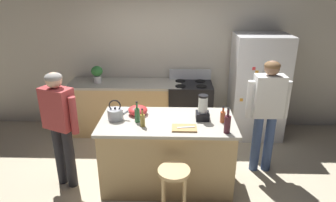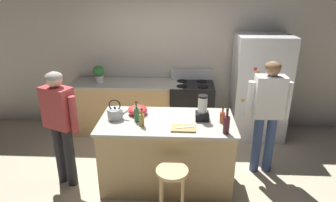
{
  "view_description": "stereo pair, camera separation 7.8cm",
  "coord_description": "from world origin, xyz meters",
  "px_view_note": "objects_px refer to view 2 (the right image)",
  "views": [
    {
      "loc": [
        0.11,
        -3.49,
        2.59
      ],
      "look_at": [
        0.0,
        0.3,
        1.1
      ],
      "focal_mm": 32.01,
      "sensor_mm": 36.0,
      "label": 1
    },
    {
      "loc": [
        0.19,
        -3.49,
        2.59
      ],
      "look_at": [
        0.0,
        0.3,
        1.1
      ],
      "focal_mm": 32.01,
      "sensor_mm": 36.0,
      "label": 2
    }
  ],
  "objects_px": {
    "person_by_island_left": "(60,119)",
    "potted_plant": "(99,73)",
    "cutting_board": "(183,128)",
    "person_by_sink_right": "(268,108)",
    "kitchen_island": "(167,152)",
    "bottle_wine": "(226,124)",
    "chef_knife": "(185,127)",
    "bottle_olive_oil": "(137,114)",
    "refrigerator": "(259,88)",
    "mixing_bowl": "(138,110)",
    "bar_stool": "(172,182)",
    "bottle_vinegar": "(142,120)",
    "blender_appliance": "(202,110)",
    "stove_range": "(191,108)",
    "tea_kettle": "(115,113)",
    "bottle_cooking_sauce": "(222,117)"
  },
  "relations": [
    {
      "from": "person_by_island_left",
      "to": "potted_plant",
      "type": "height_order",
      "value": "person_by_island_left"
    },
    {
      "from": "cutting_board",
      "to": "person_by_sink_right",
      "type": "bearing_deg",
      "value": 27.12
    },
    {
      "from": "kitchen_island",
      "to": "person_by_sink_right",
      "type": "relative_size",
      "value": 1.05
    },
    {
      "from": "bottle_wine",
      "to": "chef_knife",
      "type": "relative_size",
      "value": 1.44
    },
    {
      "from": "kitchen_island",
      "to": "bottle_olive_oil",
      "type": "height_order",
      "value": "bottle_olive_oil"
    },
    {
      "from": "person_by_sink_right",
      "to": "chef_knife",
      "type": "relative_size",
      "value": 7.55
    },
    {
      "from": "refrigerator",
      "to": "mixing_bowl",
      "type": "xyz_separation_m",
      "value": [
        -1.93,
        -1.32,
        0.1
      ]
    },
    {
      "from": "bar_stool",
      "to": "cutting_board",
      "type": "distance_m",
      "value": 0.65
    },
    {
      "from": "bottle_vinegar",
      "to": "bottle_wine",
      "type": "distance_m",
      "value": 1.02
    },
    {
      "from": "kitchen_island",
      "to": "bar_stool",
      "type": "xyz_separation_m",
      "value": [
        0.1,
        -0.71,
        0.05
      ]
    },
    {
      "from": "potted_plant",
      "to": "bottle_wine",
      "type": "xyz_separation_m",
      "value": [
        2.0,
        -1.87,
        -0.06
      ]
    },
    {
      "from": "kitchen_island",
      "to": "blender_appliance",
      "type": "xyz_separation_m",
      "value": [
        0.45,
        0.04,
        0.61
      ]
    },
    {
      "from": "bottle_olive_oil",
      "to": "blender_appliance",
      "type": "bearing_deg",
      "value": 6.66
    },
    {
      "from": "person_by_island_left",
      "to": "potted_plant",
      "type": "xyz_separation_m",
      "value": [
        0.09,
        1.62,
        0.15
      ]
    },
    {
      "from": "bottle_olive_oil",
      "to": "cutting_board",
      "type": "relative_size",
      "value": 0.92
    },
    {
      "from": "stove_range",
      "to": "bottle_olive_oil",
      "type": "bearing_deg",
      "value": -115.16
    },
    {
      "from": "person_by_sink_right",
      "to": "bottle_wine",
      "type": "relative_size",
      "value": 5.26
    },
    {
      "from": "refrigerator",
      "to": "bottle_olive_oil",
      "type": "xyz_separation_m",
      "value": [
        -1.91,
        -1.55,
        0.14
      ]
    },
    {
      "from": "tea_kettle",
      "to": "bottle_wine",
      "type": "bearing_deg",
      "value": -13.67
    },
    {
      "from": "chef_knife",
      "to": "cutting_board",
      "type": "bearing_deg",
      "value": 170.36
    },
    {
      "from": "bar_stool",
      "to": "refrigerator",
      "type": "bearing_deg",
      "value": 57.05
    },
    {
      "from": "bottle_vinegar",
      "to": "cutting_board",
      "type": "distance_m",
      "value": 0.52
    },
    {
      "from": "bar_stool",
      "to": "mixing_bowl",
      "type": "bearing_deg",
      "value": 119.33
    },
    {
      "from": "refrigerator",
      "to": "chef_knife",
      "type": "height_order",
      "value": "refrigerator"
    },
    {
      "from": "person_by_sink_right",
      "to": "blender_appliance",
      "type": "height_order",
      "value": "person_by_sink_right"
    },
    {
      "from": "potted_plant",
      "to": "cutting_board",
      "type": "relative_size",
      "value": 1.0
    },
    {
      "from": "bottle_vinegar",
      "to": "cutting_board",
      "type": "xyz_separation_m",
      "value": [
        0.51,
        -0.06,
        -0.08
      ]
    },
    {
      "from": "potted_plant",
      "to": "bottle_wine",
      "type": "distance_m",
      "value": 2.74
    },
    {
      "from": "cutting_board",
      "to": "refrigerator",
      "type": "bearing_deg",
      "value": 52.85
    },
    {
      "from": "bottle_olive_oil",
      "to": "tea_kettle",
      "type": "relative_size",
      "value": 1.0
    },
    {
      "from": "bottle_vinegar",
      "to": "mixing_bowl",
      "type": "bearing_deg",
      "value": 106.5
    },
    {
      "from": "stove_range",
      "to": "bar_stool",
      "type": "distance_m",
      "value": 2.25
    },
    {
      "from": "person_by_island_left",
      "to": "bottle_wine",
      "type": "distance_m",
      "value": 2.11
    },
    {
      "from": "stove_range",
      "to": "bottle_cooking_sauce",
      "type": "relative_size",
      "value": 5.24
    },
    {
      "from": "stove_range",
      "to": "cutting_board",
      "type": "bearing_deg",
      "value": -94.83
    },
    {
      "from": "potted_plant",
      "to": "bottle_olive_oil",
      "type": "bearing_deg",
      "value": -60.47
    },
    {
      "from": "person_by_sink_right",
      "to": "person_by_island_left",
      "type": "bearing_deg",
      "value": -171.26
    },
    {
      "from": "blender_appliance",
      "to": "chef_knife",
      "type": "height_order",
      "value": "blender_appliance"
    },
    {
      "from": "person_by_island_left",
      "to": "bar_stool",
      "type": "xyz_separation_m",
      "value": [
        1.47,
        -0.64,
        -0.44
      ]
    },
    {
      "from": "tea_kettle",
      "to": "cutting_board",
      "type": "height_order",
      "value": "tea_kettle"
    },
    {
      "from": "person_by_island_left",
      "to": "potted_plant",
      "type": "relative_size",
      "value": 5.34
    },
    {
      "from": "bottle_cooking_sauce",
      "to": "bottle_wine",
      "type": "relative_size",
      "value": 0.68
    },
    {
      "from": "bar_stool",
      "to": "person_by_island_left",
      "type": "bearing_deg",
      "value": 156.43
    },
    {
      "from": "person_by_island_left",
      "to": "blender_appliance",
      "type": "xyz_separation_m",
      "value": [
        1.83,
        0.11,
        0.12
      ]
    },
    {
      "from": "kitchen_island",
      "to": "bottle_vinegar",
      "type": "xyz_separation_m",
      "value": [
        -0.3,
        -0.18,
        0.56
      ]
    },
    {
      "from": "mixing_bowl",
      "to": "bottle_wine",
      "type": "bearing_deg",
      "value": -24.01
    },
    {
      "from": "refrigerator",
      "to": "mixing_bowl",
      "type": "relative_size",
      "value": 6.89
    },
    {
      "from": "bottle_wine",
      "to": "bottle_vinegar",
      "type": "bearing_deg",
      "value": 172.23
    },
    {
      "from": "bottle_vinegar",
      "to": "tea_kettle",
      "type": "distance_m",
      "value": 0.42
    },
    {
      "from": "bottle_wine",
      "to": "tea_kettle",
      "type": "distance_m",
      "value": 1.42
    }
  ]
}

